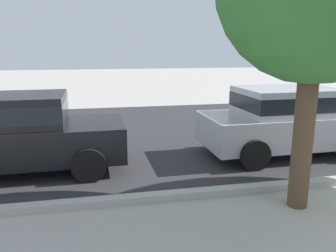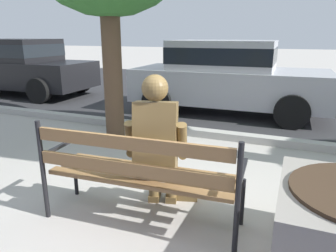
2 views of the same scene
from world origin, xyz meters
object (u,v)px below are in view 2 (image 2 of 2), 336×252
at_px(bronze_statue_seated, 160,150).
at_px(parked_car_black, 20,65).
at_px(parked_car_silver, 226,75).
at_px(park_bench, 138,170).

distance_m(bronze_statue_seated, parked_car_black, 7.69).
height_order(parked_car_black, parked_car_silver, same).
bearing_deg(parked_car_black, parked_car_silver, 0.00).
relative_size(bronze_statue_seated, parked_car_black, 0.33).
relative_size(bronze_statue_seated, parked_car_silver, 0.33).
xyz_separation_m(park_bench, parked_car_silver, (-0.23, 4.62, 0.30)).
height_order(park_bench, parked_car_silver, parked_car_silver).
xyz_separation_m(parked_car_black, parked_car_silver, (5.94, 0.00, 0.00)).
height_order(bronze_statue_seated, parked_car_silver, parked_car_silver).
distance_m(park_bench, parked_car_silver, 4.64).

